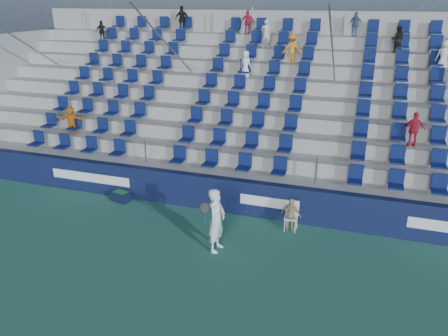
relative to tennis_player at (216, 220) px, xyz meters
The scene contains 7 objects.
ground 1.37m from the tennis_player, 130.02° to the right, with size 70.00×70.00×0.00m, color #307159.
sponsor_wall 2.49m from the tennis_player, 105.01° to the left, with size 24.00×0.32×1.20m.
grandstand 7.60m from the tennis_player, 94.90° to the left, with size 24.00×8.17×6.63m.
tennis_player is the anchor object (origin of this frame).
line_judge_chair 2.65m from the tennis_player, 46.00° to the left, with size 0.44×0.45×0.92m.
line_judge 2.54m from the tennis_player, 43.69° to the left, with size 0.64×0.27×1.09m, color tan.
ball_bin 4.76m from the tennis_player, 155.03° to the left, with size 0.71×0.55×0.36m.
Camera 1 is at (4.20, -9.45, 6.76)m, focal length 35.00 mm.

